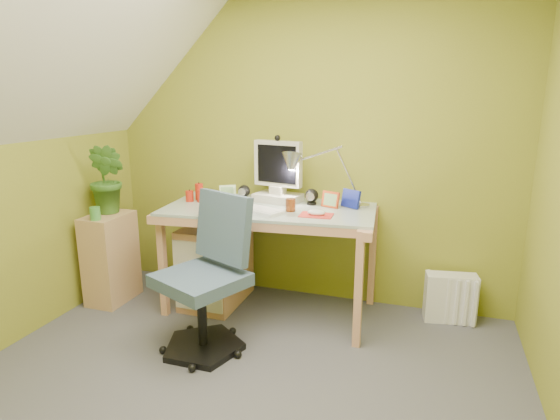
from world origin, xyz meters
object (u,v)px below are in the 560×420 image
(side_ledge, at_px, (111,258))
(task_chair, at_px, (200,277))
(desk, at_px, (270,259))
(desk_lamp, at_px, (337,162))
(monitor, at_px, (278,169))
(radiator, at_px, (450,298))
(potted_plant, at_px, (108,179))

(side_ledge, distance_m, task_chair, 1.13)
(desk, height_order, desk_lamp, desk_lamp)
(monitor, height_order, desk_lamp, desk_lamp)
(desk_lamp, distance_m, radiator, 1.27)
(monitor, distance_m, radiator, 1.57)
(side_ledge, relative_size, task_chair, 0.70)
(radiator, bearing_deg, task_chair, -158.24)
(monitor, bearing_deg, side_ledge, -151.10)
(monitor, height_order, side_ledge, monitor)
(desk, bearing_deg, task_chair, -112.83)
(desk_lamp, bearing_deg, radiator, 12.67)
(desk, xyz_separation_m, monitor, (0.00, 0.18, 0.65))
(potted_plant, distance_m, task_chair, 1.24)
(desk, relative_size, side_ledge, 2.15)
(desk_lamp, relative_size, side_ledge, 0.91)
(side_ledge, relative_size, potted_plant, 1.30)
(monitor, xyz_separation_m, desk_lamp, (0.45, 0.00, 0.07))
(monitor, relative_size, side_ledge, 0.71)
(desk_lamp, height_order, potted_plant, desk_lamp)
(side_ledge, distance_m, radiator, 2.59)
(desk, height_order, radiator, desk)
(desk, relative_size, task_chair, 1.51)
(desk, height_order, side_ledge, desk)
(monitor, bearing_deg, task_chair, -93.69)
(potted_plant, bearing_deg, task_chair, -26.00)
(potted_plant, bearing_deg, desk, 8.52)
(side_ledge, bearing_deg, monitor, 18.48)
(potted_plant, distance_m, radiator, 2.70)
(monitor, distance_m, side_ledge, 1.49)
(monitor, xyz_separation_m, side_ledge, (-1.25, -0.42, -0.71))
(monitor, relative_size, task_chair, 0.50)
(desk_lamp, bearing_deg, potted_plant, -158.52)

